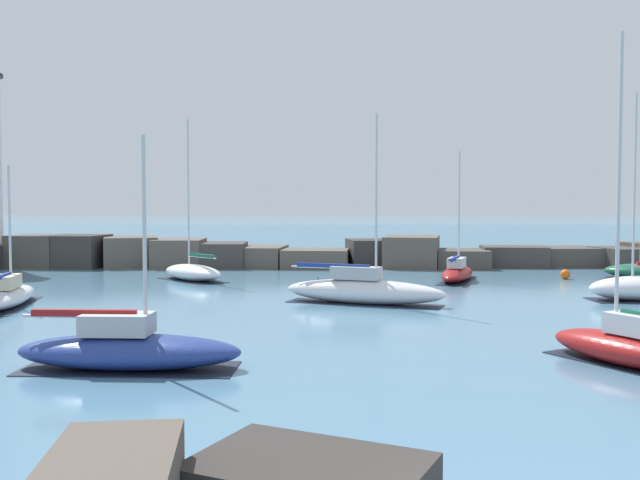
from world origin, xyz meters
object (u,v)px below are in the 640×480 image
(sailboat_moored_4, at_px, (457,272))
(sailboat_moored_5, at_px, (363,290))
(sailboat_moored_6, at_px, (193,272))
(sailboat_moored_0, at_px, (128,349))
(sailboat_moored_2, at_px, (628,345))
(mooring_buoy_orange_near, at_px, (318,285))
(sailboat_moored_1, at_px, (8,295))
(mooring_buoy_far_side, at_px, (565,274))
(sailboat_moored_3, at_px, (640,287))

(sailboat_moored_4, height_order, sailboat_moored_5, sailboat_moored_5)
(sailboat_moored_6, bearing_deg, sailboat_moored_5, -46.70)
(sailboat_moored_0, relative_size, sailboat_moored_5, 0.74)
(sailboat_moored_2, distance_m, sailboat_moored_6, 30.55)
(sailboat_moored_4, distance_m, sailboat_moored_5, 12.70)
(sailboat_moored_4, bearing_deg, mooring_buoy_orange_near, -151.92)
(sailboat_moored_1, relative_size, mooring_buoy_orange_near, 9.72)
(sailboat_moored_5, xyz_separation_m, mooring_buoy_far_side, (14.43, 11.68, -0.39))
(mooring_buoy_orange_near, bearing_deg, mooring_buoy_far_side, 19.58)
(sailboat_moored_4, relative_size, mooring_buoy_orange_near, 11.13)
(mooring_buoy_far_side, bearing_deg, sailboat_moored_1, -158.81)
(sailboat_moored_4, height_order, mooring_buoy_far_side, sailboat_moored_4)
(sailboat_moored_2, bearing_deg, sailboat_moored_1, 152.08)
(sailboat_moored_1, bearing_deg, sailboat_moored_5, 2.34)
(sailboat_moored_2, relative_size, sailboat_moored_4, 1.22)
(mooring_buoy_orange_near, distance_m, mooring_buoy_far_side, 17.67)
(sailboat_moored_6, relative_size, mooring_buoy_orange_near, 13.88)
(sailboat_moored_4, bearing_deg, sailboat_moored_0, -121.45)
(sailboat_moored_2, xyz_separation_m, sailboat_moored_6, (-17.68, 24.92, -0.06))
(sailboat_moored_3, bearing_deg, mooring_buoy_orange_near, 164.31)
(sailboat_moored_0, xyz_separation_m, sailboat_moored_4, (15.15, 24.77, -0.05))
(sailboat_moored_0, xyz_separation_m, sailboat_moored_2, (15.45, 0.28, 0.02))
(sailboat_moored_3, relative_size, sailboat_moored_4, 1.26)
(sailboat_moored_2, relative_size, sailboat_moored_3, 0.97)
(sailboat_moored_2, bearing_deg, mooring_buoy_far_side, 74.28)
(mooring_buoy_far_side, bearing_deg, sailboat_moored_3, -89.45)
(sailboat_moored_6, bearing_deg, mooring_buoy_orange_near, -32.91)
(sailboat_moored_0, height_order, sailboat_moored_1, sailboat_moored_0)
(sailboat_moored_6, relative_size, mooring_buoy_far_side, 12.40)
(sailboat_moored_0, bearing_deg, sailboat_moored_2, 1.05)
(sailboat_moored_2, height_order, mooring_buoy_far_side, sailboat_moored_2)
(sailboat_moored_5, relative_size, mooring_buoy_far_side, 11.15)
(sailboat_moored_2, height_order, mooring_buoy_orange_near, sailboat_moored_2)
(sailboat_moored_0, relative_size, sailboat_moored_4, 0.84)
(sailboat_moored_0, bearing_deg, sailboat_moored_4, 58.55)
(sailboat_moored_1, height_order, sailboat_moored_5, sailboat_moored_5)
(sailboat_moored_0, bearing_deg, mooring_buoy_orange_near, 73.23)
(sailboat_moored_6, xyz_separation_m, mooring_buoy_orange_near, (8.22, -5.32, -0.30))
(sailboat_moored_3, height_order, sailboat_moored_5, sailboat_moored_3)
(sailboat_moored_2, height_order, sailboat_moored_3, sailboat_moored_3)
(sailboat_moored_1, xyz_separation_m, sailboat_moored_5, (17.54, 0.72, 0.15))
(sailboat_moored_3, height_order, mooring_buoy_far_side, sailboat_moored_3)
(sailboat_moored_0, distance_m, sailboat_moored_5, 16.34)
(sailboat_moored_6, distance_m, mooring_buoy_far_side, 24.87)
(sailboat_moored_3, bearing_deg, mooring_buoy_far_side, 90.55)
(sailboat_moored_4, bearing_deg, mooring_buoy_far_side, 7.86)
(sailboat_moored_2, distance_m, mooring_buoy_orange_near, 21.77)
(sailboat_moored_0, relative_size, mooring_buoy_far_side, 8.31)
(sailboat_moored_2, xyz_separation_m, sailboat_moored_3, (7.29, 14.90, 0.04))
(sailboat_moored_0, height_order, sailboat_moored_2, sailboat_moored_2)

